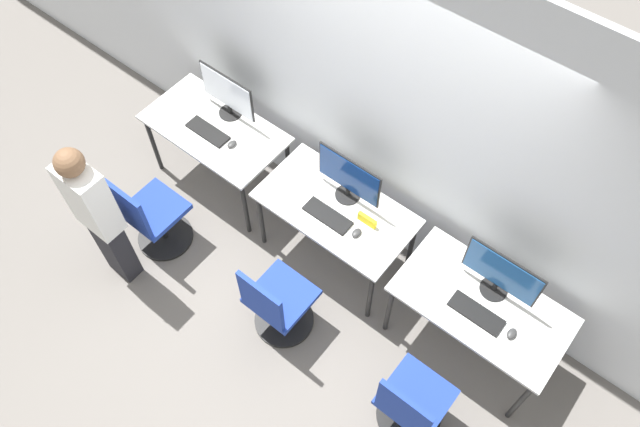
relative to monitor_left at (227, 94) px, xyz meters
The scene contains 19 objects.
ground_plane 1.70m from the monitor_left, 22.42° to the right, with size 20.00×20.00×0.00m, color slate.
wall_back 1.39m from the monitor_left, 10.93° to the left, with size 12.00×0.05×2.80m.
desk_left 0.37m from the monitor_left, 90.00° to the right, with size 1.22×0.66×0.73m.
monitor_left is the anchor object (origin of this frame).
keyboard_left 0.35m from the monitor_left, 90.00° to the right, with size 0.39×0.14×0.02m.
mouse_left 0.42m from the monitor_left, 45.06° to the right, with size 0.06×0.09×0.03m.
office_chair_left 1.20m from the monitor_left, 87.99° to the right, with size 0.48×0.48×0.92m.
person_left 1.42m from the monitor_left, 90.09° to the right, with size 0.36×0.21×1.57m.
desk_center 1.35m from the monitor_left, ahead, with size 1.22×0.66×0.73m.
monitor_center 1.30m from the monitor_left, ahead, with size 0.56×0.20×0.43m.
keyboard_center 1.35m from the monitor_left, 13.49° to the right, with size 0.39×0.14×0.02m.
mouse_center 1.61m from the monitor_left, 10.84° to the right, with size 0.06×0.09×0.03m.
office_chair_center 1.78m from the monitor_left, 36.33° to the right, with size 0.48×0.48×0.92m.
desk_right 2.62m from the monitor_left, ahead, with size 1.22×0.66×0.73m.
monitor_right 2.59m from the monitor_left, ahead, with size 0.56×0.20×0.43m.
keyboard_right 2.62m from the monitor_left, ahead, with size 0.39×0.14×0.02m.
mouse_right 2.88m from the monitor_left, ahead, with size 0.06×0.09×0.03m.
office_chair_right 2.82m from the monitor_left, 21.24° to the right, with size 0.48×0.48×0.92m.
placard_center 1.59m from the monitor_left, ahead, with size 0.16×0.03×0.08m.
Camera 1 is at (1.56, -1.82, 4.71)m, focal length 35.00 mm.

